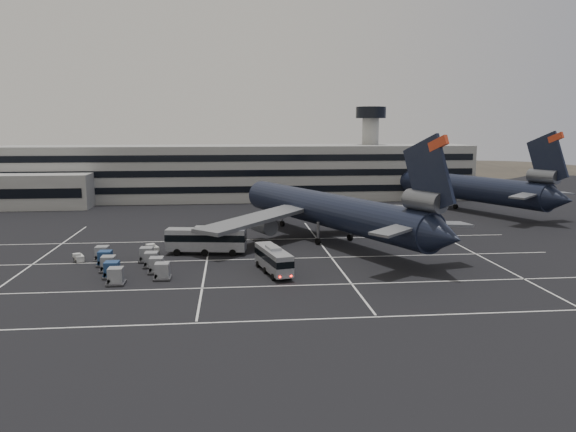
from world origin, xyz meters
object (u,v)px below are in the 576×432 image
object	(u,v)px
tug_a	(153,249)
bus_near	(273,259)
uld_cluster	(129,263)
bus_far	(206,239)
trijet_main	(329,210)

from	to	relation	value
tug_a	bus_near	bearing A→B (deg)	-61.62
tug_a	uld_cluster	xyz separation A→B (m)	(-1.76, -10.08, 0.33)
bus_near	bus_far	distance (m)	15.06
trijet_main	bus_near	size ratio (longest dim) A/B	5.31
bus_near	bus_far	world-z (taller)	bus_far
bus_far	tug_a	world-z (taller)	bus_far
trijet_main	bus_far	bearing A→B (deg)	176.52
trijet_main	tug_a	size ratio (longest dim) A/B	19.58
trijet_main	bus_near	bearing A→B (deg)	-143.18
tug_a	trijet_main	bearing A→B (deg)	-11.41
bus_near	tug_a	xyz separation A→B (m)	(-17.19, 13.12, -1.24)
bus_far	uld_cluster	distance (m)	13.30
bus_near	bus_far	bearing A→B (deg)	114.43
trijet_main	tug_a	bearing A→B (deg)	168.63
bus_near	uld_cluster	size ratio (longest dim) A/B	0.65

